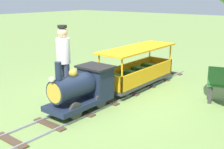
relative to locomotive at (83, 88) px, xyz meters
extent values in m
plane|color=#75934C|center=(0.00, -0.90, -0.48)|extent=(60.00, 60.00, 0.00)
cube|color=gray|center=(-0.25, -1.03, -0.46)|extent=(0.03, 6.05, 0.04)
cube|color=gray|center=(0.25, -1.03, -0.46)|extent=(0.03, 6.05, 0.04)
cube|color=#4C3828|center=(0.00, -3.68, -0.47)|extent=(0.73, 0.14, 0.03)
cube|color=#4C3828|center=(0.00, -2.92, -0.47)|extent=(0.73, 0.14, 0.03)
cube|color=#4C3828|center=(0.00, -2.17, -0.47)|extent=(0.73, 0.14, 0.03)
cube|color=#4C3828|center=(0.00, -1.41, -0.47)|extent=(0.73, 0.14, 0.03)
cube|color=#4C3828|center=(0.00, -0.66, -0.47)|extent=(0.73, 0.14, 0.03)
cube|color=#4C3828|center=(0.00, 0.10, -0.47)|extent=(0.73, 0.14, 0.03)
cube|color=#4C3828|center=(0.00, 0.86, -0.47)|extent=(0.73, 0.14, 0.03)
cube|color=#4C3828|center=(0.00, 1.61, -0.47)|extent=(0.73, 0.14, 0.03)
cube|color=#192338|center=(0.00, 0.09, -0.27)|extent=(0.61, 1.40, 0.10)
cylinder|color=#192338|center=(0.00, 0.29, 0.08)|extent=(0.44, 0.85, 0.44)
cylinder|color=#B7932D|center=(0.00, 0.72, 0.08)|extent=(0.37, 0.02, 0.37)
cylinder|color=#192338|center=(0.00, 0.59, 0.46)|extent=(0.12, 0.12, 0.32)
sphere|color=#B7932D|center=(0.00, 0.24, 0.35)|extent=(0.16, 0.16, 0.16)
cube|color=#192338|center=(0.00, -0.38, 0.05)|extent=(0.61, 0.45, 0.55)
cube|color=black|center=(0.00, -0.38, 0.35)|extent=(0.69, 0.53, 0.04)
sphere|color=#F2EAB2|center=(0.00, 0.75, 0.34)|extent=(0.10, 0.10, 0.10)
cylinder|color=#2D2D2D|center=(-0.25, 0.44, -0.28)|extent=(0.05, 0.32, 0.32)
cylinder|color=#2D2D2D|center=(0.25, 0.44, -0.28)|extent=(0.05, 0.32, 0.32)
cylinder|color=#2D2D2D|center=(-0.25, -0.26, -0.28)|extent=(0.05, 0.32, 0.32)
cylinder|color=#2D2D2D|center=(0.25, -0.26, -0.28)|extent=(0.05, 0.32, 0.32)
cube|color=#3F3F3F|center=(0.00, -1.93, -0.30)|extent=(0.69, 2.25, 0.08)
cube|color=orange|center=(-0.33, -1.93, -0.09)|extent=(0.04, 2.25, 0.35)
cube|color=orange|center=(0.33, -1.93, -0.09)|extent=(0.04, 2.25, 0.35)
cube|color=orange|center=(0.00, -0.83, -0.09)|extent=(0.69, 0.04, 0.35)
cube|color=orange|center=(0.00, -3.04, -0.09)|extent=(0.69, 0.04, 0.35)
cylinder|color=orange|center=(-0.32, -0.86, 0.11)|extent=(0.04, 0.04, 0.75)
cylinder|color=orange|center=(0.32, -0.86, 0.11)|extent=(0.04, 0.04, 0.75)
cylinder|color=orange|center=(-0.32, -3.01, 0.11)|extent=(0.04, 0.04, 0.75)
cylinder|color=orange|center=(0.32, -3.01, 0.11)|extent=(0.04, 0.04, 0.75)
cube|color=orange|center=(0.00, -1.93, 0.51)|extent=(0.79, 2.35, 0.04)
cube|color=#2D6B33|center=(0.00, -2.67, -0.14)|extent=(0.53, 0.20, 0.24)
cube|color=#2D6B33|center=(0.00, -2.18, -0.14)|extent=(0.53, 0.20, 0.24)
cube|color=#2D6B33|center=(0.00, -1.69, -0.14)|extent=(0.53, 0.20, 0.24)
cube|color=#2D6B33|center=(0.00, -1.20, -0.14)|extent=(0.53, 0.20, 0.24)
cylinder|color=#262626|center=(-0.25, -1.15, -0.32)|extent=(0.04, 0.24, 0.24)
cylinder|color=#262626|center=(0.25, -1.15, -0.32)|extent=(0.04, 0.24, 0.24)
cylinder|color=#262626|center=(-0.25, -2.72, -0.32)|extent=(0.04, 0.24, 0.24)
cylinder|color=#262626|center=(0.25, -2.72, -0.32)|extent=(0.04, 0.24, 0.24)
cylinder|color=#282D47|center=(0.76, -0.29, -0.08)|extent=(0.12, 0.12, 0.80)
cylinder|color=#282D47|center=(0.94, -0.29, -0.08)|extent=(0.12, 0.12, 0.80)
cylinder|color=white|center=(0.85, -0.29, 0.59)|extent=(0.30, 0.30, 0.55)
sphere|color=tan|center=(0.85, -0.29, 0.98)|extent=(0.22, 0.22, 0.22)
cylinder|color=black|center=(0.85, -0.29, 1.11)|extent=(0.20, 0.20, 0.06)
cube|color=#333333|center=(-1.79, -2.09, -0.27)|extent=(0.17, 0.33, 0.42)
camera|label=1|loc=(-3.76, 3.78, 1.72)|focal=45.77mm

